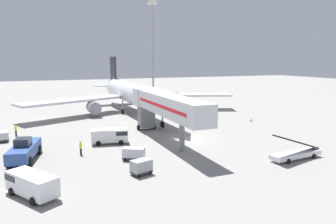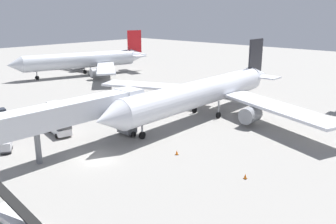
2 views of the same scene
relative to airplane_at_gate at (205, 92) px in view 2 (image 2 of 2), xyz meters
name	(u,v)px [view 2 (image 2 of 2)]	position (x,y,z in m)	size (l,w,h in m)	color
ground_plane	(97,160)	(2.00, -24.61, -4.32)	(300.00, 300.00, 0.00)	gray
airplane_at_gate	(205,92)	(0.00, 0.00, 0.00)	(47.95, 46.38, 12.43)	silver
jet_bridge	(80,112)	(-2.52, -23.59, 0.86)	(3.46, 22.25, 6.90)	silver
pushback_tug	(2,118)	(-21.01, -26.18, -3.06)	(3.80, 7.78, 2.76)	#2D4C8E
belt_loader_truck	(18,219)	(8.69, -37.84, -3.55)	(7.20, 2.33, 3.32)	white
service_van_mid_right	(60,127)	(-10.06, -22.42, -3.15)	(5.28, 3.04, 2.04)	white
baggage_cart_rear_left	(6,146)	(-9.17, -30.87, -3.51)	(2.81, 2.35, 1.47)	#38383D
baggage_cart_far_center	(53,105)	(-24.16, -15.34, -3.53)	(1.39, 2.27, 1.42)	#38383D
ground_crew_worker_foreground	(71,102)	(-22.71, -12.39, -3.37)	(0.37, 0.37, 1.80)	#1E2333
ground_crew_worker_midground	(19,128)	(-14.66, -26.46, -3.40)	(0.46, 0.46, 1.74)	#1E2333
safety_cone_alpha	(245,176)	(18.18, -16.64, -4.03)	(0.39, 0.39, 0.60)	black
safety_cone_bravo	(177,152)	(8.07, -16.56, -4.01)	(0.41, 0.41, 0.63)	black
airplane_background	(85,60)	(-50.54, 10.67, -0.05)	(41.55, 40.57, 12.29)	silver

